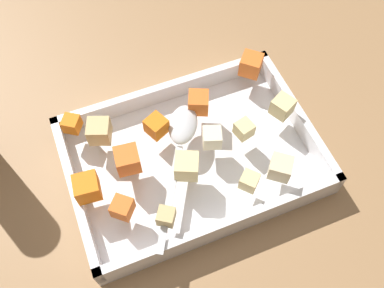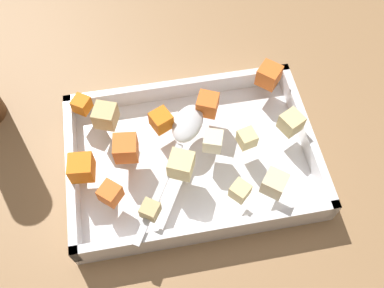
# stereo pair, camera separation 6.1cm
# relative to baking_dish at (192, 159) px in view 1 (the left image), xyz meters

# --- Properties ---
(ground_plane) EXTENTS (4.00, 4.00, 0.00)m
(ground_plane) POSITION_rel_baking_dish_xyz_m (0.01, 0.01, -0.01)
(ground_plane) COLOR #936D47
(baking_dish) EXTENTS (0.37, 0.26, 0.05)m
(baking_dish) POSITION_rel_baking_dish_xyz_m (0.00, 0.00, 0.00)
(baking_dish) COLOR silver
(baking_dish) RESTS_ON ground_plane
(carrot_chunk_mid_left) EXTENTS (0.04, 0.04, 0.03)m
(carrot_chunk_mid_left) POSITION_rel_baking_dish_xyz_m (0.16, 0.01, 0.05)
(carrot_chunk_mid_left) COLOR orange
(carrot_chunk_mid_left) RESTS_ON baking_dish
(carrot_chunk_corner_ne) EXTENTS (0.04, 0.04, 0.03)m
(carrot_chunk_corner_ne) POSITION_rel_baking_dish_xyz_m (0.12, 0.06, 0.05)
(carrot_chunk_corner_ne) COLOR orange
(carrot_chunk_corner_ne) RESTS_ON baking_dish
(carrot_chunk_rim_edge) EXTENTS (0.04, 0.04, 0.03)m
(carrot_chunk_rim_edge) POSITION_rel_baking_dish_xyz_m (0.04, -0.05, 0.05)
(carrot_chunk_rim_edge) COLOR orange
(carrot_chunk_rim_edge) RESTS_ON baking_dish
(carrot_chunk_corner_se) EXTENTS (0.03, 0.03, 0.02)m
(carrot_chunk_corner_se) POSITION_rel_baking_dish_xyz_m (0.15, -0.10, 0.05)
(carrot_chunk_corner_se) COLOR orange
(carrot_chunk_corner_se) RESTS_ON baking_dish
(carrot_chunk_near_right) EXTENTS (0.04, 0.04, 0.03)m
(carrot_chunk_near_right) POSITION_rel_baking_dish_xyz_m (-0.03, -0.06, 0.05)
(carrot_chunk_near_right) COLOR orange
(carrot_chunk_near_right) RESTS_ON baking_dish
(carrot_chunk_under_handle) EXTENTS (0.04, 0.04, 0.03)m
(carrot_chunk_under_handle) POSITION_rel_baking_dish_xyz_m (0.09, -0.01, 0.05)
(carrot_chunk_under_handle) COLOR orange
(carrot_chunk_under_handle) RESTS_ON baking_dish
(carrot_chunk_far_right) EXTENTS (0.05, 0.05, 0.03)m
(carrot_chunk_far_right) POSITION_rel_baking_dish_xyz_m (-0.14, -0.10, 0.05)
(carrot_chunk_far_right) COLOR orange
(carrot_chunk_far_right) RESTS_ON baking_dish
(potato_chunk_center) EXTENTS (0.04, 0.04, 0.03)m
(potato_chunk_center) POSITION_rel_baking_dish_xyz_m (-0.10, 0.08, 0.05)
(potato_chunk_center) COLOR beige
(potato_chunk_center) RESTS_ON baking_dish
(potato_chunk_heap_side) EXTENTS (0.03, 0.03, 0.03)m
(potato_chunk_heap_side) POSITION_rel_baking_dish_xyz_m (-0.03, 0.00, 0.05)
(potato_chunk_heap_side) COLOR beige
(potato_chunk_heap_side) RESTS_ON baking_dish
(potato_chunk_corner_nw) EXTENTS (0.04, 0.04, 0.03)m
(potato_chunk_corner_nw) POSITION_rel_baking_dish_xyz_m (-0.15, -0.01, 0.05)
(potato_chunk_corner_nw) COLOR #E0CC89
(potato_chunk_corner_nw) RESTS_ON baking_dish
(potato_chunk_mid_right) EXTENTS (0.03, 0.03, 0.02)m
(potato_chunk_mid_right) POSITION_rel_baking_dish_xyz_m (0.07, 0.09, 0.05)
(potato_chunk_mid_right) COLOR tan
(potato_chunk_mid_right) RESTS_ON baking_dish
(potato_chunk_front_center) EXTENTS (0.04, 0.04, 0.03)m
(potato_chunk_front_center) POSITION_rel_baking_dish_xyz_m (0.02, 0.03, 0.05)
(potato_chunk_front_center) COLOR #E0CC89
(potato_chunk_front_center) RESTS_ON baking_dish
(potato_chunk_near_spoon) EXTENTS (0.03, 0.03, 0.02)m
(potato_chunk_near_spoon) POSITION_rel_baking_dish_xyz_m (-0.08, 0.01, 0.05)
(potato_chunk_near_spoon) COLOR #E0CC89
(potato_chunk_near_spoon) RESTS_ON baking_dish
(potato_chunk_near_left) EXTENTS (0.04, 0.04, 0.03)m
(potato_chunk_near_left) POSITION_rel_baking_dish_xyz_m (0.12, -0.07, 0.05)
(potato_chunk_near_left) COLOR tan
(potato_chunk_near_left) RESTS_ON baking_dish
(potato_chunk_back_center) EXTENTS (0.03, 0.03, 0.02)m
(potato_chunk_back_center) POSITION_rel_baking_dish_xyz_m (-0.05, 0.08, 0.05)
(potato_chunk_back_center) COLOR #E0CC89
(potato_chunk_back_center) RESTS_ON baking_dish
(serving_spoon) EXTENTS (0.14, 0.21, 0.02)m
(serving_spoon) POSITION_rel_baking_dish_xyz_m (0.01, -0.02, 0.04)
(serving_spoon) COLOR silver
(serving_spoon) RESTS_ON baking_dish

